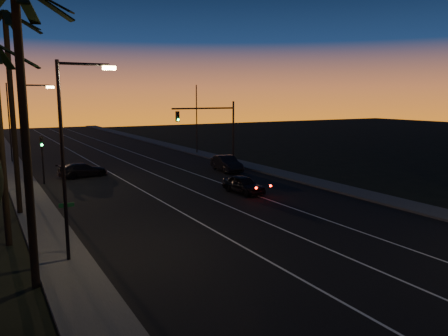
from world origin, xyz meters
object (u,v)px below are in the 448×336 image
lead_car (244,184)px  cross_car (83,170)px  signal_mast (214,123)px  right_car (227,164)px

lead_car → cross_car: lead_car is taller
signal_mast → lead_car: (-3.54, -11.56, -4.08)m
signal_mast → cross_car: size_ratio=1.48×
lead_car → right_car: bearing=67.7°
lead_car → signal_mast: bearing=73.0°
right_car → cross_car: bearing=163.7°
lead_car → right_car: (3.89, 9.48, 0.10)m
signal_mast → cross_car: 13.73m
lead_car → cross_car: (-9.43, 13.38, -0.03)m
cross_car → lead_car: bearing=-54.8°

